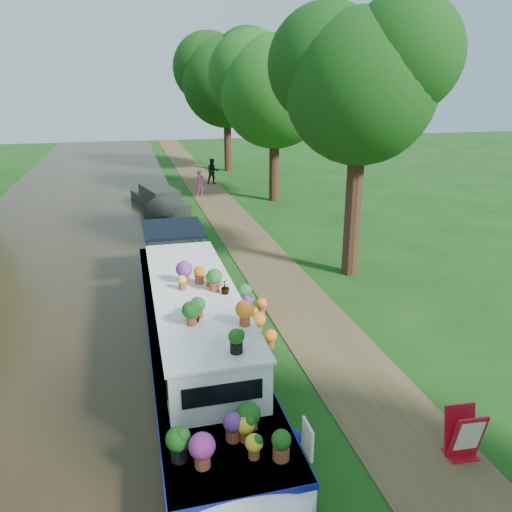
# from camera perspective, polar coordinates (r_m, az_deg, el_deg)

# --- Properties ---
(ground) EXTENTS (100.00, 100.00, 0.00)m
(ground) POSITION_cam_1_polar(r_m,az_deg,el_deg) (14.22, 1.48, -7.53)
(ground) COLOR #123D0F
(ground) RESTS_ON ground
(canal_water) EXTENTS (10.00, 100.00, 0.02)m
(canal_water) POSITION_cam_1_polar(r_m,az_deg,el_deg) (14.01, -23.25, -9.59)
(canal_water) COLOR black
(canal_water) RESTS_ON ground
(towpath) EXTENTS (2.20, 100.00, 0.03)m
(towpath) POSITION_cam_1_polar(r_m,az_deg,el_deg) (14.55, 6.06, -6.91)
(towpath) COLOR #4E3F24
(towpath) RESTS_ON ground
(plant_boat) EXTENTS (2.29, 13.52, 2.26)m
(plant_boat) POSITION_cam_1_polar(r_m,az_deg,el_deg) (12.03, -6.86, -8.34)
(plant_boat) COLOR white
(plant_boat) RESTS_ON canal_water
(tree_near_overhang) EXTENTS (5.52, 5.28, 8.99)m
(tree_near_overhang) POSITION_cam_1_polar(r_m,az_deg,el_deg) (16.94, 11.85, 19.49)
(tree_near_overhang) COLOR black
(tree_near_overhang) RESTS_ON ground
(tree_near_mid) EXTENTS (6.90, 6.60, 9.40)m
(tree_near_mid) POSITION_cam_1_polar(r_m,az_deg,el_deg) (28.45, 2.12, 19.18)
(tree_near_mid) COLOR black
(tree_near_mid) RESTS_ON ground
(tree_near_far) EXTENTS (7.59, 7.26, 10.30)m
(tree_near_far) POSITION_cam_1_polar(r_m,az_deg,el_deg) (39.05, -3.45, 20.02)
(tree_near_far) COLOR black
(tree_near_far) RESTS_ON ground
(second_boat) EXTENTS (2.94, 6.33, 1.17)m
(second_boat) POSITION_cam_1_polar(r_m,az_deg,el_deg) (27.43, -11.00, 6.31)
(second_boat) COLOR black
(second_boat) RESTS_ON canal_water
(sandwich_board) EXTENTS (0.60, 0.50, 0.93)m
(sandwich_board) POSITION_cam_1_polar(r_m,az_deg,el_deg) (10.10, 22.66, -18.44)
(sandwich_board) COLOR #B70D1F
(sandwich_board) RESTS_ON towpath
(pedestrian_pink) EXTENTS (0.58, 0.39, 1.55)m
(pedestrian_pink) POSITION_cam_1_polar(r_m,az_deg,el_deg) (29.98, -6.45, 8.25)
(pedestrian_pink) COLOR #E9608D
(pedestrian_pink) RESTS_ON towpath
(pedestrian_dark) EXTENTS (0.84, 0.67, 1.68)m
(pedestrian_dark) POSITION_cam_1_polar(r_m,az_deg,el_deg) (33.76, -4.97, 9.61)
(pedestrian_dark) COLOR black
(pedestrian_dark) RESTS_ON towpath
(verge_plant) EXTENTS (0.47, 0.44, 0.42)m
(verge_plant) POSITION_cam_1_polar(r_m,az_deg,el_deg) (14.49, -1.17, -6.07)
(verge_plant) COLOR #22631D
(verge_plant) RESTS_ON ground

